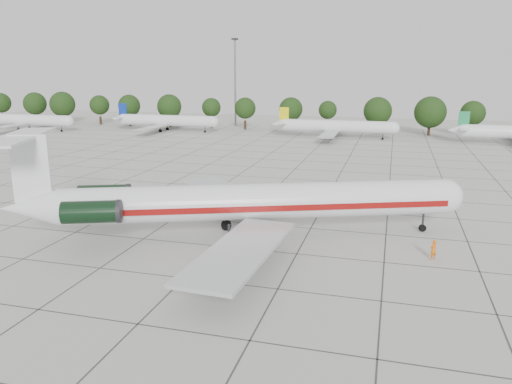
% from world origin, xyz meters
% --- Properties ---
extents(ground, '(260.00, 260.00, 0.00)m').
position_xyz_m(ground, '(0.00, 0.00, 0.00)').
color(ground, '#B8B7B0').
rests_on(ground, ground).
extents(apron_joints, '(170.00, 170.00, 0.02)m').
position_xyz_m(apron_joints, '(0.00, 15.00, 0.01)').
color(apron_joints, '#383838').
rests_on(apron_joints, ground).
extents(main_airliner, '(45.34, 34.28, 11.00)m').
position_xyz_m(main_airliner, '(0.94, -5.30, 3.88)').
color(main_airliner, silver).
rests_on(main_airliner, ground).
extents(ground_crew, '(0.83, 0.80, 1.91)m').
position_xyz_m(ground_crew, '(20.26, -6.07, 0.96)').
color(ground_crew, orange).
rests_on(ground_crew, ground).
extents(bg_airliner_a, '(28.24, 27.20, 7.40)m').
position_xyz_m(bg_airliner_a, '(-83.33, 66.09, 2.91)').
color(bg_airliner_a, silver).
rests_on(bg_airliner_a, ground).
extents(bg_airliner_b, '(28.24, 27.20, 7.40)m').
position_xyz_m(bg_airliner_b, '(-44.66, 74.91, 2.91)').
color(bg_airliner_b, silver).
rests_on(bg_airliner_b, ground).
extents(bg_airliner_c, '(28.24, 27.20, 7.40)m').
position_xyz_m(bg_airliner_c, '(2.21, 73.28, 2.91)').
color(bg_airliner_c, silver).
rests_on(bg_airliner_c, ground).
extents(tree_line, '(249.86, 8.44, 10.22)m').
position_xyz_m(tree_line, '(-11.68, 85.00, 5.98)').
color(tree_line, '#332114').
rests_on(tree_line, ground).
extents(floodlight_mast, '(1.60, 1.60, 25.45)m').
position_xyz_m(floodlight_mast, '(-30.00, 92.00, 14.28)').
color(floodlight_mast, slate).
rests_on(floodlight_mast, ground).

